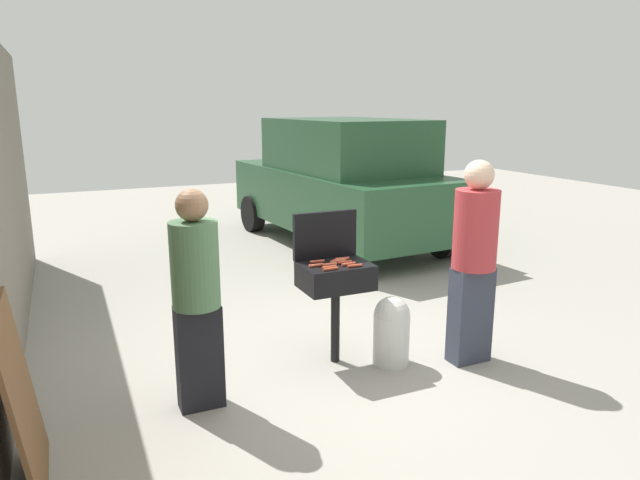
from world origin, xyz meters
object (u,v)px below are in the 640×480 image
object	(u,v)px
hot_dog_2	(316,265)
hot_dog_4	(317,262)
hot_dog_6	(339,260)
propane_tank	(391,329)
person_left	(196,293)
hot_dog_5	(348,264)
hot_dog_7	(329,267)
bbq_grill	(336,279)
leaning_board	(22,399)
hot_dog_9	(355,266)
hot_dog_1	(337,261)
hot_dog_3	(345,262)
parked_minivan	(342,182)
hot_dog_8	(331,269)
person_right	(474,255)
hot_dog_10	(329,264)
hot_dog_0	(342,259)

from	to	relation	value
hot_dog_2	hot_dog_4	xyz separation A→B (m)	(0.06, 0.10, 0.00)
hot_dog_6	propane_tank	xyz separation A→B (m)	(0.37, -0.29, -0.60)
hot_dog_6	person_left	size ratio (longest dim) A/B	0.08
hot_dog_5	hot_dog_6	xyz separation A→B (m)	(-0.02, 0.14, 0.00)
hot_dog_7	person_left	size ratio (longest dim) A/B	0.08
bbq_grill	person_left	xyz separation A→B (m)	(-1.27, -0.30, 0.14)
leaning_board	hot_dog_9	bearing A→B (deg)	14.46
hot_dog_1	hot_dog_6	xyz separation A→B (m)	(0.03, 0.03, 0.00)
hot_dog_2	hot_dog_3	distance (m)	0.27
parked_minivan	leaning_board	world-z (taller)	parked_minivan
hot_dog_3	hot_dog_9	distance (m)	0.14
hot_dog_5	propane_tank	size ratio (longest dim) A/B	0.21
bbq_grill	propane_tank	distance (m)	0.66
propane_tank	hot_dog_8	bearing A→B (deg)	171.47
hot_dog_8	person_left	xyz separation A→B (m)	(-1.15, -0.13, -0.01)
hot_dog_6	propane_tank	size ratio (longest dim) A/B	0.21
hot_dog_7	person_left	world-z (taller)	person_left
hot_dog_3	propane_tank	world-z (taller)	hot_dog_3
hot_dog_7	parked_minivan	world-z (taller)	parked_minivan
person_right	hot_dog_4	bearing A→B (deg)	-38.02
hot_dog_2	propane_tank	world-z (taller)	hot_dog_2
hot_dog_5	hot_dog_6	bearing A→B (deg)	98.50
hot_dog_9	propane_tank	world-z (taller)	hot_dog_9
hot_dog_4	person_left	bearing A→B (deg)	-161.24
person_left	hot_dog_2	bearing A→B (deg)	4.43
person_right	hot_dog_10	bearing A→B (deg)	-33.92
leaning_board	hot_dog_0	bearing A→B (deg)	19.49
hot_dog_2	hot_dog_6	xyz separation A→B (m)	(0.25, 0.06, 0.00)
hot_dog_3	hot_dog_6	distance (m)	0.07
hot_dog_10	propane_tank	distance (m)	0.81
hot_dog_1	propane_tank	distance (m)	0.77
hot_dog_8	hot_dog_10	xyz separation A→B (m)	(0.05, 0.13, 0.00)
hot_dog_5	hot_dog_7	xyz separation A→B (m)	(-0.19, -0.02, 0.00)
parked_minivan	person_left	bearing A→B (deg)	47.88
hot_dog_7	parked_minivan	distance (m)	4.62
hot_dog_7	hot_dog_2	bearing A→B (deg)	127.88
hot_dog_0	hot_dog_3	distance (m)	0.11
hot_dog_2	hot_dog_7	size ratio (longest dim) A/B	1.00
hot_dog_10	leaning_board	bearing A→B (deg)	-161.70
hot_dog_1	hot_dog_5	world-z (taller)	same
hot_dog_10	hot_dog_1	bearing A→B (deg)	28.34
propane_tank	bbq_grill	bearing A→B (deg)	149.96
hot_dog_2	parked_minivan	world-z (taller)	parked_minivan
hot_dog_4	parked_minivan	world-z (taller)	parked_minivan
hot_dog_9	hot_dog_10	distance (m)	0.22
hot_dog_6	hot_dog_1	bearing A→B (deg)	-139.18
hot_dog_7	parked_minivan	xyz separation A→B (m)	(2.14, 4.09, 0.11)
bbq_grill	hot_dog_7	distance (m)	0.22
hot_dog_3	hot_dog_4	bearing A→B (deg)	151.35
hot_dog_7	person_left	xyz separation A→B (m)	(-1.16, -0.18, -0.01)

